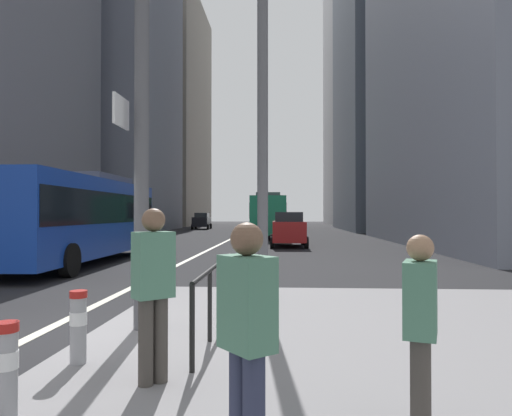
% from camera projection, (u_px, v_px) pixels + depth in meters
% --- Properties ---
extents(ground_plane, '(160.00, 160.00, 0.00)m').
position_uv_depth(ground_plane, '(218.00, 246.00, 26.93)').
color(ground_plane, black).
extents(median_island, '(9.00, 10.00, 0.15)m').
position_uv_depth(median_island, '(424.00, 361.00, 5.65)').
color(median_island, gray).
rests_on(median_island, ground).
extents(lane_centre_line, '(0.20, 80.00, 0.01)m').
position_uv_depth(lane_centre_line, '(235.00, 237.00, 36.91)').
color(lane_centre_line, beige).
rests_on(lane_centre_line, ground).
extents(office_tower_left_mid, '(13.72, 19.02, 38.91)m').
position_uv_depth(office_tower_left_mid, '(102.00, 53.00, 50.87)').
color(office_tower_left_mid, slate).
rests_on(office_tower_left_mid, ground).
extents(office_tower_left_far, '(12.87, 22.65, 36.48)m').
position_uv_depth(office_tower_left_far, '(162.00, 113.00, 75.95)').
color(office_tower_left_far, gray).
rests_on(office_tower_left_far, ground).
extents(office_tower_right_far, '(10.48, 23.34, 46.20)m').
position_uv_depth(office_tower_right_far, '(360.00, 90.00, 79.90)').
color(office_tower_right_far, '#9E9EA3').
rests_on(office_tower_right_far, ground).
extents(city_bus_blue_oncoming, '(2.84, 10.91, 3.40)m').
position_uv_depth(city_bus_blue_oncoming, '(80.00, 214.00, 17.12)').
color(city_bus_blue_oncoming, '#14389E').
rests_on(city_bus_blue_oncoming, ground).
extents(city_bus_red_receding, '(2.92, 11.69, 3.40)m').
position_uv_depth(city_bus_red_receding, '(268.00, 214.00, 37.18)').
color(city_bus_red_receding, '#198456').
rests_on(city_bus_red_receding, ground).
extents(city_bus_red_distant, '(2.81, 11.80, 3.40)m').
position_uv_depth(city_bus_red_distant, '(272.00, 214.00, 60.37)').
color(city_bus_red_distant, red).
rests_on(city_bus_red_distant, ground).
extents(car_oncoming_mid, '(2.20, 4.42, 1.94)m').
position_uv_depth(car_oncoming_mid, '(202.00, 221.00, 55.15)').
color(car_oncoming_mid, black).
rests_on(car_oncoming_mid, ground).
extents(car_receding_near, '(2.20, 4.18, 1.94)m').
position_uv_depth(car_receding_near, '(286.00, 222.00, 49.94)').
color(car_receding_near, '#232838').
rests_on(car_receding_near, ground).
extents(car_receding_far, '(2.11, 4.24, 1.94)m').
position_uv_depth(car_receding_far, '(288.00, 229.00, 26.13)').
color(car_receding_far, maroon).
rests_on(car_receding_far, ground).
extents(traffic_signal_gantry, '(6.39, 0.65, 6.00)m').
position_uv_depth(traffic_signal_gantry, '(3.00, 65.00, 7.05)').
color(traffic_signal_gantry, '#515156').
rests_on(traffic_signal_gantry, median_island).
extents(street_lamp_post, '(5.50, 0.32, 8.00)m').
position_uv_depth(street_lamp_post, '(263.00, 30.00, 8.64)').
color(street_lamp_post, '#56565B').
rests_on(street_lamp_post, median_island).
extents(bollard_left, '(0.20, 0.20, 0.82)m').
position_uv_depth(bollard_left, '(6.00, 366.00, 3.83)').
color(bollard_left, '#99999E').
rests_on(bollard_left, median_island).
extents(bollard_right, '(0.20, 0.20, 0.83)m').
position_uv_depth(bollard_right, '(78.00, 323.00, 5.32)').
color(bollard_right, '#99999E').
rests_on(bollard_right, median_island).
extents(pedestrian_railing, '(0.06, 3.70, 0.98)m').
position_uv_depth(pedestrian_railing, '(216.00, 282.00, 6.84)').
color(pedestrian_railing, black).
rests_on(pedestrian_railing, median_island).
extents(pedestrian_waiting, '(0.35, 0.44, 1.55)m').
position_uv_depth(pedestrian_waiting, '(421.00, 324.00, 3.62)').
color(pedestrian_waiting, '#423D38').
rests_on(pedestrian_waiting, median_island).
extents(pedestrian_walking, '(0.44, 0.43, 1.77)m').
position_uv_depth(pedestrian_walking, '(153.00, 285.00, 4.69)').
color(pedestrian_walking, '#423D38').
rests_on(pedestrian_walking, median_island).
extents(pedestrian_far, '(0.43, 0.45, 1.66)m').
position_uv_depth(pedestrian_far, '(247.00, 334.00, 3.09)').
color(pedestrian_far, '#2D334C').
rests_on(pedestrian_far, median_island).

